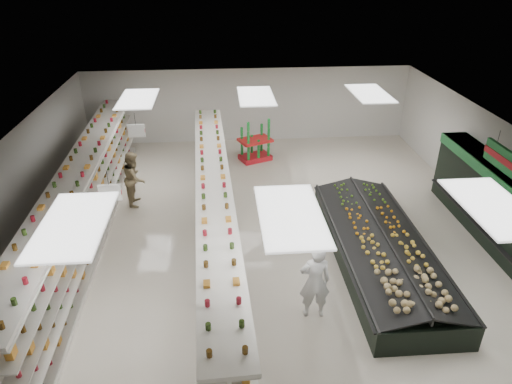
{
  "coord_description": "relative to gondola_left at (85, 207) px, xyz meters",
  "views": [
    {
      "loc": [
        -1.26,
        -11.31,
        7.57
      ],
      "look_at": [
        -0.3,
        0.31,
        1.39
      ],
      "focal_mm": 32.0,
      "sensor_mm": 36.0,
      "label": 1
    }
  ],
  "objects": [
    {
      "name": "floor",
      "position": [
        5.25,
        -0.47,
        -1.04
      ],
      "size": [
        16.0,
        16.0,
        0.0
      ],
      "primitive_type": "plane",
      "color": "beige",
      "rests_on": "ground"
    },
    {
      "name": "ceiling",
      "position": [
        5.25,
        -0.47,
        2.16
      ],
      "size": [
        14.0,
        16.0,
        0.02
      ],
      "primitive_type": "cube",
      "color": "white",
      "rests_on": "wall_back"
    },
    {
      "name": "wall_back",
      "position": [
        5.25,
        7.53,
        0.56
      ],
      "size": [
        14.0,
        0.02,
        3.2
      ],
      "primitive_type": "cube",
      "color": "silver",
      "rests_on": "floor"
    },
    {
      "name": "wall_left",
      "position": [
        -1.75,
        -0.47,
        0.56
      ],
      "size": [
        0.02,
        16.0,
        3.2
      ],
      "primitive_type": "cube",
      "color": "silver",
      "rests_on": "floor"
    },
    {
      "name": "wall_right",
      "position": [
        12.25,
        -0.47,
        0.56
      ],
      "size": [
        0.02,
        16.0,
        3.2
      ],
      "primitive_type": "cube",
      "color": "silver",
      "rests_on": "floor"
    },
    {
      "name": "aisle_sign_near",
      "position": [
        1.45,
        -2.47,
        1.71
      ],
      "size": [
        0.52,
        0.06,
        0.75
      ],
      "color": "white",
      "rests_on": "ceiling"
    },
    {
      "name": "aisle_sign_far",
      "position": [
        1.45,
        1.53,
        1.71
      ],
      "size": [
        0.52,
        0.06,
        0.75
      ],
      "color": "white",
      "rests_on": "ceiling"
    },
    {
      "name": "gondola_left",
      "position": [
        0.0,
        0.0,
        0.0
      ],
      "size": [
        1.27,
        13.09,
        2.27
      ],
      "rotation": [
        0.0,
        0.0,
        0.02
      ],
      "color": "white",
      "rests_on": "floor"
    },
    {
      "name": "gondola_center",
      "position": [
        3.75,
        -1.0,
        -0.05
      ],
      "size": [
        1.4,
        12.51,
        2.16
      ],
      "rotation": [
        0.0,
        0.0,
        0.04
      ],
      "color": "white",
      "rests_on": "floor"
    },
    {
      "name": "produce_island",
      "position": [
        8.19,
        -1.87,
        -0.59
      ],
      "size": [
        2.47,
        6.68,
        0.99
      ],
      "rotation": [
        0.0,
        0.0,
        -0.01
      ],
      "color": "black",
      "rests_on": "floor"
    },
    {
      "name": "soda_endcap",
      "position": [
        5.37,
        5.29,
        -0.26
      ],
      "size": [
        1.48,
        1.27,
        1.6
      ],
      "rotation": [
        0.0,
        0.0,
        0.39
      ],
      "color": "red",
      "rests_on": "floor"
    },
    {
      "name": "shopper_main",
      "position": [
        5.99,
        -3.78,
        -0.07
      ],
      "size": [
        0.71,
        0.47,
        1.94
      ],
      "primitive_type": "imported",
      "rotation": [
        0.0,
        0.0,
        3.13
      ],
      "color": "white",
      "rests_on": "floor"
    },
    {
      "name": "shopper_background",
      "position": [
        1.1,
        2.02,
        -0.12
      ],
      "size": [
        0.55,
        0.9,
        1.84
      ],
      "primitive_type": "imported",
      "rotation": [
        0.0,
        0.0,
        1.57
      ],
      "color": "tan",
      "rests_on": "floor"
    }
  ]
}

